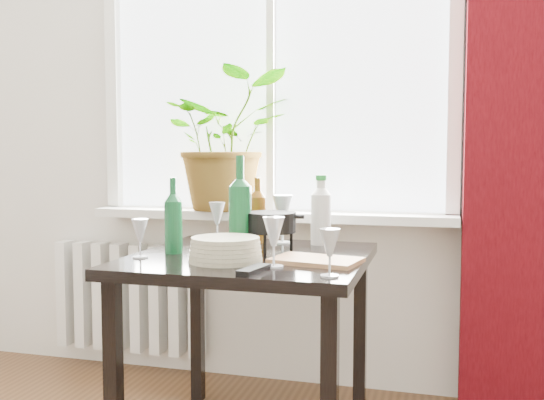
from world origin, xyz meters
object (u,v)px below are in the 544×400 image
(radiator, at_px, (129,297))
(cleaning_bottle, at_px, (321,209))
(wineglass_front_right, at_px, (274,242))
(tv_remote, at_px, (254,270))
(table, at_px, (250,279))
(wineglass_back_left, at_px, (217,221))
(potted_plant, at_px, (227,141))
(wineglass_far_right, at_px, (330,252))
(wineglass_back_center, at_px, (282,218))
(wineglass_front_left, at_px, (140,238))
(plate_stack, at_px, (225,250))
(bottle_amber, at_px, (258,209))
(cutting_board, at_px, (316,260))
(fondue_pot, at_px, (271,231))
(wine_bottle_right, at_px, (240,203))
(wine_bottle_left, at_px, (173,215))

(radiator, distance_m, cleaning_bottle, 1.21)
(wineglass_front_right, xyz_separation_m, tv_remote, (-0.04, -0.10, -0.08))
(table, distance_m, wineglass_back_left, 0.45)
(potted_plant, xyz_separation_m, wineglass_far_right, (0.67, -0.95, -0.36))
(wineglass_back_center, height_order, wineglass_front_left, wineglass_back_center)
(plate_stack, bearing_deg, bottle_amber, 92.89)
(potted_plant, xyz_separation_m, plate_stack, (0.27, -0.78, -0.39))
(potted_plant, xyz_separation_m, cutting_board, (0.58, -0.72, -0.43))
(potted_plant, distance_m, wineglass_back_left, 0.46)
(bottle_amber, bearing_deg, fondue_pot, -60.68)
(wine_bottle_right, height_order, tv_remote, wine_bottle_right)
(wineglass_back_center, bearing_deg, fondue_pot, -87.84)
(wine_bottle_right, relative_size, tv_remote, 2.41)
(radiator, relative_size, wine_bottle_left, 2.79)
(potted_plant, distance_m, wineglass_far_right, 1.21)
(table, xyz_separation_m, wine_bottle_left, (-0.29, -0.05, 0.24))
(wineglass_front_right, height_order, tv_remote, wineglass_front_right)
(wine_bottle_right, bearing_deg, cleaning_bottle, 44.77)
(table, relative_size, fondue_pot, 3.84)
(wine_bottle_left, distance_m, fondue_pot, 0.38)
(fondue_pot, bearing_deg, tv_remote, -57.54)
(table, xyz_separation_m, wineglass_front_right, (0.15, -0.23, 0.18))
(table, height_order, cleaning_bottle, cleaning_bottle)
(potted_plant, distance_m, wine_bottle_left, 0.72)
(table, height_order, plate_stack, plate_stack)
(table, bearing_deg, plate_stack, -102.53)
(wineglass_back_left, height_order, fondue_pot, wineglass_back_left)
(cleaning_bottle, bearing_deg, wine_bottle_left, -143.81)
(wine_bottle_left, xyz_separation_m, fondue_pot, (0.34, 0.15, -0.07))
(wineglass_back_center, relative_size, fondue_pot, 0.94)
(wineglass_back_left, bearing_deg, plate_stack, -66.38)
(table, xyz_separation_m, wineglass_back_center, (0.04, 0.31, 0.20))
(wineglass_front_right, distance_m, wineglass_front_left, 0.51)
(wineglass_front_left, bearing_deg, radiator, 121.40)
(wineglass_back_left, bearing_deg, table, -52.16)
(tv_remote, bearing_deg, wine_bottle_left, 155.96)
(wine_bottle_left, relative_size, plate_stack, 1.12)
(cutting_board, bearing_deg, wine_bottle_right, 154.12)
(wineglass_front_right, distance_m, fondue_pot, 0.34)
(wineglass_far_right, xyz_separation_m, cutting_board, (-0.09, 0.23, -0.07))
(wineglass_front_left, distance_m, fondue_pot, 0.49)
(wine_bottle_left, relative_size, tv_remote, 1.85)
(wine_bottle_left, height_order, wine_bottle_right, wine_bottle_right)
(wineglass_front_left, bearing_deg, cutting_board, 6.50)
(cleaning_bottle, relative_size, wineglass_front_right, 1.71)
(wineglass_front_right, bearing_deg, potted_plant, 118.83)
(radiator, xyz_separation_m, table, (0.85, -0.63, 0.27))
(radiator, xyz_separation_m, wineglass_front_right, (1.00, -0.86, 0.45))
(radiator, xyz_separation_m, potted_plant, (0.54, -0.02, 0.79))
(radiator, bearing_deg, wineglass_front_right, -40.56)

